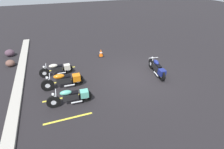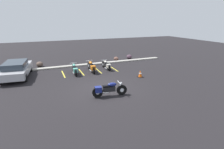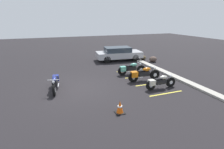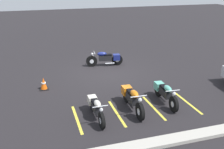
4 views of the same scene
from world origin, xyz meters
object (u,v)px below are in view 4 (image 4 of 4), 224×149
motorcycle_navy_featured (106,58)px  parked_bike_1 (132,98)px  parked_bike_0 (165,92)px  parked_bike_2 (96,107)px  traffic_cone (44,84)px

motorcycle_navy_featured → parked_bike_1: bearing=92.4°
parked_bike_0 → parked_bike_2: (3.02, 0.39, -0.03)m
parked_bike_0 → parked_bike_1: size_ratio=0.94×
parked_bike_2 → parked_bike_0: bearing=96.4°
parked_bike_0 → traffic_cone: 5.52m
traffic_cone → parked_bike_1: bearing=137.3°
motorcycle_navy_featured → parked_bike_2: (2.00, 5.66, -0.04)m
motorcycle_navy_featured → traffic_cone: motorcycle_navy_featured is taller
motorcycle_navy_featured → parked_bike_0: 5.37m
parked_bike_0 → parked_bike_1: (1.51, 0.14, 0.03)m
parked_bike_1 → parked_bike_2: (1.51, 0.24, -0.06)m
motorcycle_navy_featured → parked_bike_1: 5.44m
parked_bike_2 → parked_bike_1: bearing=98.2°
parked_bike_0 → traffic_cone: bearing=-117.9°
traffic_cone → parked_bike_2: bearing=118.1°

